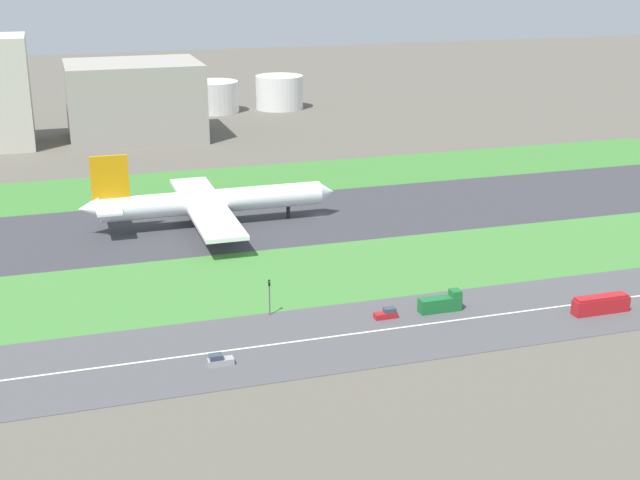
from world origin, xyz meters
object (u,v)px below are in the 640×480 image
at_px(bus_0, 601,304).
at_px(traffic_light, 269,295).
at_px(airliner, 207,202).
at_px(fuel_tank_centre, 279,92).
at_px(hangar_building, 135,101).
at_px(fuel_tank_west, 214,97).
at_px(car_4, 219,360).
at_px(car_3, 387,314).
at_px(truck_1, 441,303).

distance_m(bus_0, traffic_light, 63.92).
bearing_deg(airliner, fuel_tank_centre, 69.02).
height_order(hangar_building, fuel_tank_west, hangar_building).
xyz_separation_m(car_4, car_3, (34.27, 10.00, 0.00)).
xyz_separation_m(car_3, bus_0, (40.35, -10.00, 0.90)).
distance_m(airliner, traffic_light, 60.05).
xyz_separation_m(bus_0, traffic_light, (-61.29, 17.99, 2.47)).
distance_m(car_4, bus_0, 74.62).
height_order(car_3, traffic_light, traffic_light).
bearing_deg(fuel_tank_west, traffic_light, -98.03).
distance_m(car_4, hangar_building, 192.56).
distance_m(truck_1, fuel_tank_centre, 228.74).
distance_m(car_3, fuel_tank_west, 227.29).
bearing_deg(fuel_tank_centre, car_3, -99.73).
height_order(car_4, traffic_light, traffic_light).
height_order(car_4, fuel_tank_centre, fuel_tank_centre).
bearing_deg(traffic_light, fuel_tank_west, 81.97).
xyz_separation_m(truck_1, fuel_tank_centre, (27.58, 227.00, 5.49)).
height_order(traffic_light, fuel_tank_west, fuel_tank_west).
height_order(car_3, bus_0, bus_0).
distance_m(truck_1, car_3, 11.35).
height_order(hangar_building, fuel_tank_centre, hangar_building).
xyz_separation_m(airliner, car_4, (-12.20, -78.00, -5.31)).
distance_m(bus_0, fuel_tank_west, 238.99).
relative_size(airliner, fuel_tank_centre, 3.16).
relative_size(car_4, bus_0, 0.38).
xyz_separation_m(traffic_light, fuel_tank_west, (30.91, 219.01, 2.27)).
bearing_deg(traffic_light, car_4, -126.53).
bearing_deg(fuel_tank_west, truck_1, -89.66).
distance_m(airliner, car_4, 79.13).
distance_m(hangar_building, fuel_tank_west, 59.16).
height_order(truck_1, bus_0, truck_1).
height_order(airliner, fuel_tank_west, airliner).
relative_size(bus_0, traffic_light, 1.61).
distance_m(car_3, traffic_light, 22.66).
height_order(truck_1, fuel_tank_west, fuel_tank_west).
relative_size(car_4, fuel_tank_west, 0.21).
relative_size(truck_1, car_4, 1.91).
relative_size(car_4, fuel_tank_centre, 0.21).
relative_size(traffic_light, fuel_tank_west, 0.34).
distance_m(traffic_light, fuel_tank_west, 221.19).
distance_m(airliner, car_3, 71.69).
relative_size(car_4, car_3, 1.00).
bearing_deg(car_3, truck_1, -0.00).
bearing_deg(car_4, fuel_tank_west, -100.57).
height_order(airliner, fuel_tank_centre, airliner).
bearing_deg(airliner, bus_0, -51.33).
relative_size(airliner, bus_0, 5.60).
height_order(airliner, car_4, airliner).
height_order(airliner, hangar_building, hangar_building).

